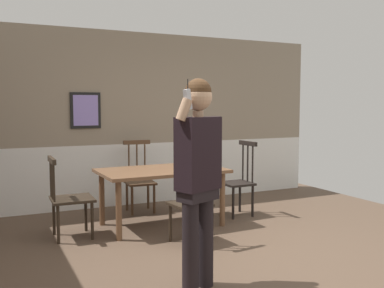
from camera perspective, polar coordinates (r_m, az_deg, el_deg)
ground_plane at (r=4.62m, az=6.52°, el=-14.63°), size 6.64×6.64×0.00m
room_back_partition at (r=7.00m, az=-6.13°, el=2.84°), size 6.04×0.17×2.67m
dining_table at (r=5.67m, az=-3.94°, el=-4.17°), size 1.60×0.96×0.74m
chair_near_window at (r=6.49m, az=-6.83°, el=-4.57°), size 0.43×0.43×1.04m
chair_by_doorway at (r=6.24m, az=6.14°, el=-4.79°), size 0.41×0.41×1.05m
chair_at_table_head at (r=5.37m, az=-15.71°, el=-6.73°), size 0.48×0.48×0.96m
chair_opposite_corner at (r=4.94m, az=-0.04°, el=-7.65°), size 0.45×0.45×0.97m
person_figure at (r=3.65m, az=0.87°, el=-3.25°), size 0.50×0.33×1.78m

